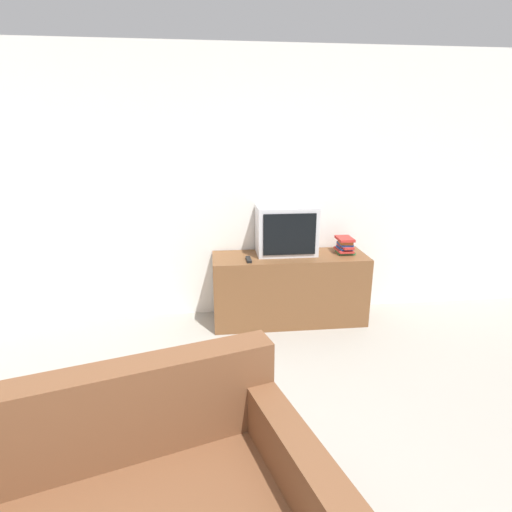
{
  "coord_description": "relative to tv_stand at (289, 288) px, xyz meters",
  "views": [
    {
      "loc": [
        -0.02,
        -0.91,
        1.81
      ],
      "look_at": [
        0.32,
        2.21,
        0.85
      ],
      "focal_mm": 28.0,
      "sensor_mm": 36.0,
      "label": 1
    }
  ],
  "objects": [
    {
      "name": "television",
      "position": [
        -0.03,
        0.08,
        0.58
      ],
      "size": [
        0.57,
        0.35,
        0.47
      ],
      "color": "silver",
      "rests_on": "tv_stand"
    },
    {
      "name": "wall_back",
      "position": [
        -0.71,
        0.3,
        0.96
      ],
      "size": [
        9.0,
        0.06,
        2.6
      ],
      "color": "white",
      "rests_on": "ground_plane"
    },
    {
      "name": "tv_stand",
      "position": [
        0.0,
        0.0,
        0.0
      ],
      "size": [
        1.5,
        0.5,
        0.68
      ],
      "color": "brown",
      "rests_on": "ground_plane"
    },
    {
      "name": "book_stack",
      "position": [
        0.55,
        0.03,
        0.42
      ],
      "size": [
        0.17,
        0.23,
        0.16
      ],
      "color": "#2D753D",
      "rests_on": "tv_stand"
    },
    {
      "name": "remote_on_stand",
      "position": [
        -0.41,
        -0.12,
        0.35
      ],
      "size": [
        0.05,
        0.16,
        0.02
      ],
      "rotation": [
        0.0,
        0.0,
        0.03
      ],
      "color": "black",
      "rests_on": "tv_stand"
    }
  ]
}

